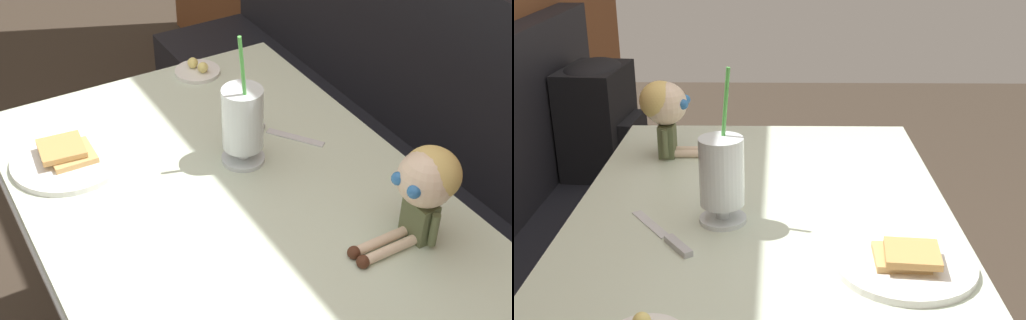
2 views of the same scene
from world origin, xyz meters
The scene contains 7 objects.
booth_bench centered at (0.00, 0.81, 0.33)m, with size 2.60×0.48×1.00m.
diner_table centered at (0.00, 0.18, 0.54)m, with size 1.11×0.81×0.74m.
toast_plate centered at (-0.27, -0.08, 0.75)m, with size 0.25×0.25×0.04m.
milkshake_glass centered at (-0.08, 0.26, 0.84)m, with size 0.10×0.10×0.32m.
butter_saucer centered at (-0.48, 0.34, 0.75)m, with size 0.12×0.12×0.04m.
butter_knife centered at (-0.17, 0.35, 0.74)m, with size 0.20×0.15×0.01m.
seated_doll centered at (0.30, 0.43, 0.87)m, with size 0.11×0.22×0.20m.
Camera 1 is at (1.05, -0.35, 1.69)m, focal length 50.60 mm.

